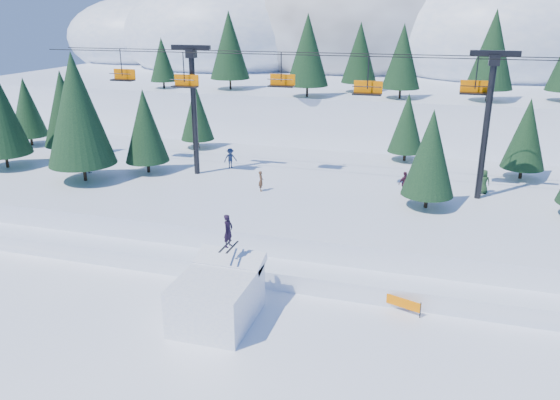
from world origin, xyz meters
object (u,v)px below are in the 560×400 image
(chairlift, at_px, (328,96))
(banner_far, at_px, (469,306))
(jump_kicker, at_px, (218,296))
(banner_near, at_px, (396,301))

(chairlift, relative_size, banner_far, 16.10)
(jump_kicker, bearing_deg, banner_near, 22.61)
(chairlift, distance_m, banner_far, 18.64)
(banner_far, bearing_deg, jump_kicker, -161.43)
(jump_kicker, distance_m, banner_far, 13.17)
(jump_kicker, relative_size, banner_far, 1.86)
(chairlift, xyz_separation_m, banner_far, (10.51, -12.65, -8.78))
(jump_kicker, bearing_deg, chairlift, 83.38)
(chairlift, xyz_separation_m, banner_near, (6.77, -13.20, -8.78))
(banner_near, distance_m, banner_far, 3.79)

